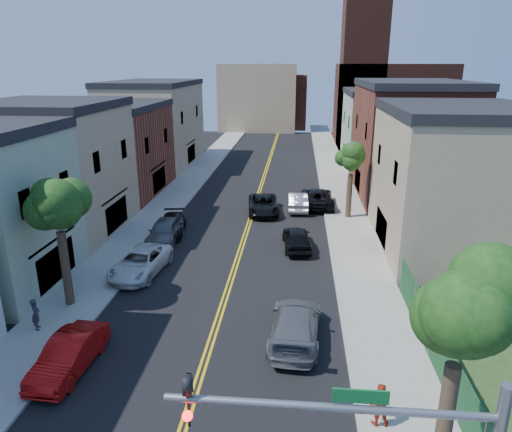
% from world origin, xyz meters
% --- Properties ---
extents(sidewalk_left, '(3.20, 100.00, 0.15)m').
position_xyz_m(sidewalk_left, '(-7.90, 40.00, 0.07)').
color(sidewalk_left, gray).
rests_on(sidewalk_left, ground).
extents(sidewalk_right, '(3.20, 100.00, 0.15)m').
position_xyz_m(sidewalk_right, '(7.90, 40.00, 0.07)').
color(sidewalk_right, gray).
rests_on(sidewalk_right, ground).
extents(curb_left, '(0.30, 100.00, 0.15)m').
position_xyz_m(curb_left, '(-6.15, 40.00, 0.07)').
color(curb_left, gray).
rests_on(curb_left, ground).
extents(curb_right, '(0.30, 100.00, 0.15)m').
position_xyz_m(curb_right, '(6.15, 40.00, 0.07)').
color(curb_right, gray).
rests_on(curb_right, ground).
extents(bldg_left_tan_near, '(9.00, 10.00, 9.00)m').
position_xyz_m(bldg_left_tan_near, '(-14.00, 25.00, 4.50)').
color(bldg_left_tan_near, '#998466').
rests_on(bldg_left_tan_near, ground).
extents(bldg_left_brick, '(9.00, 12.00, 8.00)m').
position_xyz_m(bldg_left_brick, '(-14.00, 36.00, 4.00)').
color(bldg_left_brick, brown).
rests_on(bldg_left_brick, ground).
extents(bldg_left_tan_far, '(9.00, 16.00, 9.50)m').
position_xyz_m(bldg_left_tan_far, '(-14.00, 50.00, 4.75)').
color(bldg_left_tan_far, '#998466').
rests_on(bldg_left_tan_far, ground).
extents(bldg_right_tan, '(9.00, 12.00, 9.00)m').
position_xyz_m(bldg_right_tan, '(14.00, 24.00, 4.50)').
color(bldg_right_tan, '#998466').
rests_on(bldg_right_tan, ground).
extents(bldg_right_brick, '(9.00, 14.00, 10.00)m').
position_xyz_m(bldg_right_brick, '(14.00, 38.00, 5.00)').
color(bldg_right_brick, brown).
rests_on(bldg_right_brick, ground).
extents(bldg_right_palegrn, '(9.00, 12.00, 8.50)m').
position_xyz_m(bldg_right_palegrn, '(14.00, 52.00, 4.25)').
color(bldg_right_palegrn, gray).
rests_on(bldg_right_palegrn, ground).
extents(church, '(16.20, 14.20, 22.60)m').
position_xyz_m(church, '(16.33, 67.07, 7.24)').
color(church, '#4C2319').
rests_on(church, ground).
extents(backdrop_left, '(14.00, 8.00, 12.00)m').
position_xyz_m(backdrop_left, '(-4.00, 82.00, 6.00)').
color(backdrop_left, '#998466').
rests_on(backdrop_left, ground).
extents(backdrop_center, '(10.00, 8.00, 10.00)m').
position_xyz_m(backdrop_center, '(0.00, 86.00, 5.00)').
color(backdrop_center, brown).
rests_on(backdrop_center, ground).
extents(fence_right, '(0.04, 15.00, 1.90)m').
position_xyz_m(fence_right, '(9.50, 9.50, 1.10)').
color(fence_right, '#143F1E').
rests_on(fence_right, sidewalk_right).
extents(tree_left_mid, '(5.20, 5.20, 9.29)m').
position_xyz_m(tree_left_mid, '(-7.88, 14.01, 6.58)').
color(tree_left_mid, '#322219').
rests_on(tree_left_mid, sidewalk_left).
extents(tree_right_corner, '(5.80, 5.80, 10.35)m').
position_xyz_m(tree_right_corner, '(7.93, 4.01, 7.31)').
color(tree_right_corner, '#322219').
rests_on(tree_right_corner, sidewalk_right).
extents(tree_right_far, '(4.40, 4.40, 8.03)m').
position_xyz_m(tree_right_far, '(7.92, 30.01, 5.76)').
color(tree_right_far, '#322219').
rests_on(tree_right_far, sidewalk_right).
extents(red_sedan, '(1.79, 4.50, 1.46)m').
position_xyz_m(red_sedan, '(-5.39, 8.82, 0.73)').
color(red_sedan, '#AD0C0B').
rests_on(red_sedan, ground).
extents(white_pickup, '(2.98, 5.47, 1.45)m').
position_xyz_m(white_pickup, '(-5.50, 18.17, 0.73)').
color(white_pickup, silver).
rests_on(white_pickup, ground).
extents(grey_car_left, '(2.03, 4.88, 1.65)m').
position_xyz_m(grey_car_left, '(-5.50, 23.45, 0.83)').
color(grey_car_left, '#505257').
rests_on(grey_car_left, ground).
extents(black_car_left, '(2.46, 4.80, 1.33)m').
position_xyz_m(black_car_left, '(-5.50, 25.16, 0.67)').
color(black_car_left, black).
rests_on(black_car_left, ground).
extents(grey_car_right, '(2.56, 5.60, 1.59)m').
position_xyz_m(grey_car_right, '(3.80, 11.93, 0.79)').
color(grey_car_right, '#595B60').
rests_on(grey_car_right, ground).
extents(black_car_right, '(2.22, 4.60, 1.51)m').
position_xyz_m(black_car_right, '(3.80, 23.06, 0.76)').
color(black_car_right, black).
rests_on(black_car_right, ground).
extents(silver_car_right, '(1.81, 4.69, 1.52)m').
position_xyz_m(silver_car_right, '(3.80, 32.06, 0.76)').
color(silver_car_right, '#A9AAB0').
rests_on(silver_car_right, ground).
extents(dark_car_right_far, '(2.81, 5.87, 1.61)m').
position_xyz_m(dark_car_right_far, '(5.50, 33.17, 0.81)').
color(dark_car_right_far, black).
rests_on(dark_car_right_far, ground).
extents(black_suv_lane, '(3.01, 5.56, 1.48)m').
position_xyz_m(black_suv_lane, '(0.91, 30.82, 0.74)').
color(black_suv_lane, black).
rests_on(black_suv_lane, ground).
extents(pedestrian_left, '(0.57, 0.67, 1.55)m').
position_xyz_m(pedestrian_left, '(-8.28, 11.49, 0.92)').
color(pedestrian_left, '#26262E').
rests_on(pedestrian_left, sidewalk_left).
extents(pedestrian_right, '(0.78, 0.62, 1.57)m').
position_xyz_m(pedestrian_right, '(6.70, 6.74, 0.93)').
color(pedestrian_right, '#B82E1C').
rests_on(pedestrian_right, sidewalk_right).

